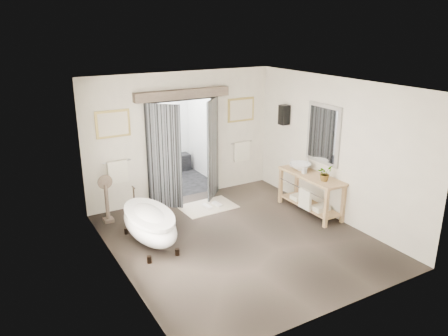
{
  "coord_description": "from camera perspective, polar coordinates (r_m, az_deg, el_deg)",
  "views": [
    {
      "loc": [
        -3.95,
        -6.26,
        3.89
      ],
      "look_at": [
        0.0,
        0.6,
        1.25
      ],
      "focal_mm": 35.0,
      "sensor_mm": 36.0,
      "label": 1
    }
  ],
  "objects": [
    {
      "name": "basin",
      "position": [
        9.57,
        9.93,
        0.14
      ],
      "size": [
        0.48,
        0.48,
        0.16
      ],
      "primitive_type": "imported",
      "rotation": [
        0.0,
        0.0,
        0.02
      ],
      "color": "white",
      "rests_on": "vanity"
    },
    {
      "name": "slippers",
      "position": [
        9.72,
        -1.56,
        -4.88
      ],
      "size": [
        0.39,
        0.28,
        0.05
      ],
      "color": "white",
      "rests_on": "rug"
    },
    {
      "name": "shower_room",
      "position": [
        11.39,
        -8.56,
        3.03
      ],
      "size": [
        2.22,
        2.01,
        2.51
      ],
      "color": "black",
      "rests_on": "ground_plane"
    },
    {
      "name": "room_shell",
      "position": [
        7.56,
        2.49,
        2.84
      ],
      "size": [
        4.52,
        5.02,
        2.91
      ],
      "color": "beige",
      "rests_on": "ground_plane"
    },
    {
      "name": "back_wall_dressing",
      "position": [
        9.72,
        -5.07,
        4.52
      ],
      "size": [
        3.82,
        0.7,
        2.52
      ],
      "color": "black",
      "rests_on": "ground_plane"
    },
    {
      "name": "pedestal_mirror",
      "position": [
        9.19,
        -15.05,
        -4.3
      ],
      "size": [
        0.3,
        0.19,
        1.02
      ],
      "color": "#6B5B4B",
      "rests_on": "ground_plane"
    },
    {
      "name": "rug",
      "position": [
        9.74,
        -2.13,
        -5.06
      ],
      "size": [
        1.23,
        0.84,
        0.01
      ],
      "primitive_type": "cube",
      "rotation": [
        0.0,
        0.0,
        0.03
      ],
      "color": "beige",
      "rests_on": "ground_plane"
    },
    {
      "name": "soap_bottle_a",
      "position": [
        9.4,
        10.46,
        -0.17
      ],
      "size": [
        0.09,
        0.09,
        0.18
      ],
      "primitive_type": "imported",
      "rotation": [
        0.0,
        0.0,
        -0.05
      ],
      "color": "gray",
      "rests_on": "vanity"
    },
    {
      "name": "plant",
      "position": [
        9.02,
        13.03,
        -0.65
      ],
      "size": [
        0.35,
        0.32,
        0.33
      ],
      "primitive_type": "imported",
      "rotation": [
        0.0,
        0.0,
        0.23
      ],
      "color": "gray",
      "rests_on": "vanity"
    },
    {
      "name": "soap_bottle_b",
      "position": [
        9.79,
        8.95,
        0.68
      ],
      "size": [
        0.17,
        0.17,
        0.18
      ],
      "primitive_type": "imported",
      "rotation": [
        0.0,
        0.0,
        -0.21
      ],
      "color": "gray",
      "rests_on": "vanity"
    },
    {
      "name": "clawfoot_tub",
      "position": [
        8.12,
        -9.71,
        -7.12
      ],
      "size": [
        0.79,
        1.77,
        0.86
      ],
      "color": "black",
      "rests_on": "ground_plane"
    },
    {
      "name": "vanity",
      "position": [
        9.46,
        11.18,
        -2.88
      ],
      "size": [
        0.57,
        1.6,
        0.85
      ],
      "color": "tan",
      "rests_on": "ground_plane"
    },
    {
      "name": "ground_plane",
      "position": [
        8.36,
        2.08,
        -9.29
      ],
      "size": [
        5.0,
        5.0,
        0.0
      ],
      "primitive_type": "plane",
      "color": "brown"
    }
  ]
}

